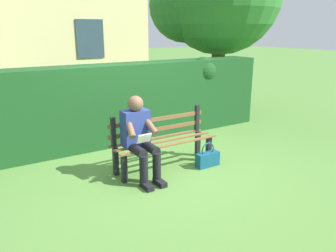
# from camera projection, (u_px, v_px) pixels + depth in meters

# --- Properties ---
(ground) EXTENTS (60.00, 60.00, 0.00)m
(ground) POSITION_uv_depth(u_px,v_px,m) (165.00, 167.00, 5.10)
(ground) COLOR #517F38
(park_bench) EXTENTS (1.63, 0.45, 0.86)m
(park_bench) POSITION_uv_depth(u_px,v_px,m) (162.00, 141.00, 5.03)
(park_bench) COLOR black
(park_bench) RESTS_ON ground
(person_seated) EXTENTS (0.44, 0.73, 1.17)m
(person_seated) POSITION_uv_depth(u_px,v_px,m) (140.00, 136.00, 4.61)
(person_seated) COLOR navy
(person_seated) RESTS_ON ground
(hedge_backdrop) EXTENTS (6.12, 0.66, 1.50)m
(hedge_backdrop) POSITION_uv_depth(u_px,v_px,m) (121.00, 102.00, 6.12)
(hedge_backdrop) COLOR #19471E
(hedge_backdrop) RESTS_ON ground
(handbag) EXTENTS (0.38, 0.14, 0.39)m
(handbag) POSITION_uv_depth(u_px,v_px,m) (208.00, 159.00, 5.11)
(handbag) COLOR navy
(handbag) RESTS_ON ground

